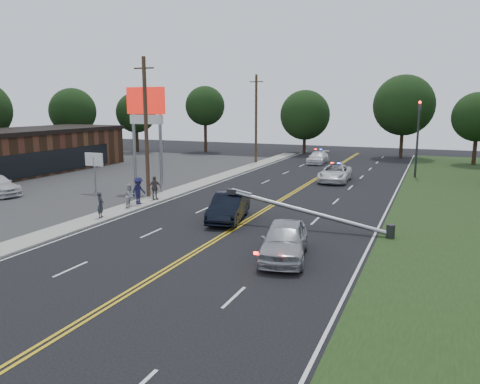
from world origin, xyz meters
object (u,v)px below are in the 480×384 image
at_px(fallen_streetlight, 316,214).
at_px(bystander_b, 130,196).
at_px(bystander_a, 101,205).
at_px(pylon_sign, 146,114).
at_px(small_sign, 94,163).
at_px(emergency_a, 335,173).
at_px(utility_pole_mid, 146,128).
at_px(traffic_signal, 418,132).
at_px(crashed_sedan, 229,207).
at_px(utility_pole_far, 256,119).
at_px(bystander_c, 139,191).
at_px(waiting_sedan, 284,240).
at_px(bystander_d, 154,188).
at_px(emergency_b, 318,158).

height_order(fallen_streetlight, bystander_b, fallen_streetlight).
bearing_deg(bystander_a, pylon_sign, -4.31).
distance_m(small_sign, emergency_a, 20.32).
bearing_deg(utility_pole_mid, traffic_signal, 45.80).
bearing_deg(bystander_b, fallen_streetlight, -98.68).
height_order(traffic_signal, crashed_sedan, traffic_signal).
bearing_deg(utility_pole_far, emergency_a, -40.39).
bearing_deg(bystander_a, small_sign, 21.88).
distance_m(crashed_sedan, bystander_c, 7.35).
relative_size(pylon_sign, utility_pole_mid, 0.80).
relative_size(traffic_signal, crashed_sedan, 1.45).
bearing_deg(waiting_sedan, bystander_c, 140.06).
bearing_deg(bystander_d, utility_pole_mid, 82.48).
bearing_deg(waiting_sedan, utility_pole_far, 101.35).
xyz_separation_m(small_sign, bystander_a, (5.88, -6.61, -1.44)).
bearing_deg(bystander_a, emergency_b, -30.03).
bearing_deg(pylon_sign, small_sign, -150.26).
relative_size(fallen_streetlight, bystander_a, 6.08).
bearing_deg(emergency_b, small_sign, -116.19).
distance_m(small_sign, bystander_d, 6.10).
xyz_separation_m(pylon_sign, small_sign, (-3.50, -2.00, -3.66)).
bearing_deg(bystander_d, small_sign, 112.24).
xyz_separation_m(traffic_signal, utility_pole_mid, (-17.50, -18.00, 0.88)).
relative_size(utility_pole_mid, bystander_d, 5.95).
bearing_deg(emergency_a, waiting_sedan, -86.68).
distance_m(utility_pole_mid, emergency_b, 25.73).
height_order(utility_pole_mid, waiting_sedan, utility_pole_mid).
height_order(pylon_sign, utility_pole_mid, utility_pole_mid).
height_order(bystander_b, bystander_c, bystander_c).
xyz_separation_m(traffic_signal, crashed_sedan, (-9.34, -21.88, -3.41)).
relative_size(utility_pole_mid, bystander_b, 6.49).
xyz_separation_m(crashed_sedan, bystander_b, (-7.16, 0.29, 0.09)).
relative_size(small_sign, crashed_sedan, 0.64).
bearing_deg(emergency_b, crashed_sedan, -88.05).
relative_size(pylon_sign, crashed_sedan, 1.65).
distance_m(bystander_a, bystander_b, 3.02).
height_order(pylon_sign, emergency_b, pylon_sign).
bearing_deg(bystander_d, bystander_a, -149.63).
xyz_separation_m(utility_pole_far, emergency_b, (6.71, 2.45, -4.40)).
bearing_deg(utility_pole_far, utility_pole_mid, -90.00).
xyz_separation_m(small_sign, utility_pole_far, (4.80, 22.00, 2.75)).
xyz_separation_m(fallen_streetlight, crashed_sedan, (-5.23, 0.12, -0.12)).
xyz_separation_m(small_sign, emergency_a, (15.88, 12.57, -1.60)).
bearing_deg(small_sign, waiting_sedan, -26.90).
distance_m(emergency_b, bystander_d, 25.92).
bearing_deg(crashed_sedan, waiting_sedan, -57.49).
bearing_deg(emergency_b, utility_pole_mid, -106.32).
height_order(small_sign, utility_pole_far, utility_pole_far).
bearing_deg(bystander_d, waiting_sedan, -93.95).
distance_m(pylon_sign, bystander_c, 7.08).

